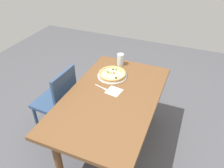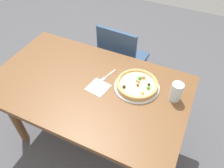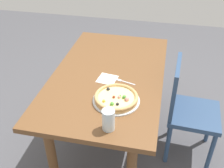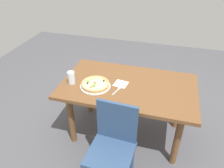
# 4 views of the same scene
# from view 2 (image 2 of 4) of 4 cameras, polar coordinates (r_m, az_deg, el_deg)

# --- Properties ---
(ground_plane) EXTENTS (6.00, 6.00, 0.00)m
(ground_plane) POSITION_cam_2_polar(r_m,az_deg,el_deg) (2.18, -4.84, -13.61)
(ground_plane) COLOR #4C4C51
(dining_table) EXTENTS (1.46, 0.87, 0.73)m
(dining_table) POSITION_cam_2_polar(r_m,az_deg,el_deg) (1.67, -6.15, -2.54)
(dining_table) COLOR brown
(dining_table) RESTS_ON ground
(chair_near) EXTENTS (0.42, 0.42, 0.88)m
(chair_near) POSITION_cam_2_polar(r_m,az_deg,el_deg) (2.19, 2.46, 6.42)
(chair_near) COLOR navy
(chair_near) RESTS_ON ground
(plate) EXTENTS (0.32, 0.32, 0.01)m
(plate) POSITION_cam_2_polar(r_m,az_deg,el_deg) (1.58, 6.50, -0.69)
(plate) COLOR silver
(plate) RESTS_ON dining_table
(pizza) EXTENTS (0.30, 0.30, 0.05)m
(pizza) POSITION_cam_2_polar(r_m,az_deg,el_deg) (1.56, 6.60, -0.04)
(pizza) COLOR tan
(pizza) RESTS_ON plate
(fork) EXTENTS (0.06, 0.16, 0.00)m
(fork) POSITION_cam_2_polar(r_m,az_deg,el_deg) (1.65, -1.38, 2.03)
(fork) COLOR silver
(fork) RESTS_ON dining_table
(drinking_glass) EXTENTS (0.08, 0.08, 0.14)m
(drinking_glass) POSITION_cam_2_polar(r_m,az_deg,el_deg) (1.51, 16.44, -1.98)
(drinking_glass) COLOR silver
(drinking_glass) RESTS_ON dining_table
(napkin) EXTENTS (0.16, 0.16, 0.00)m
(napkin) POSITION_cam_2_polar(r_m,az_deg,el_deg) (1.57, -3.66, -0.86)
(napkin) COLOR white
(napkin) RESTS_ON dining_table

